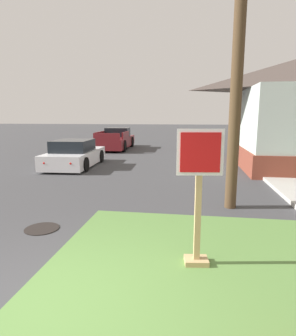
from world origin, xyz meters
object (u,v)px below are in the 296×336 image
object	(u,v)px
parked_sedan_white	(75,155)
pickup_truck_maroon	(116,140)
manhole_cover	(42,229)
stop_sign	(198,203)

from	to	relation	value
parked_sedan_white	pickup_truck_maroon	distance (m)	7.46
pickup_truck_maroon	manhole_cover	bearing A→B (deg)	-81.08
parked_sedan_white	pickup_truck_maroon	world-z (taller)	pickup_truck_maroon
stop_sign	manhole_cover	world-z (taller)	stop_sign
stop_sign	pickup_truck_maroon	size ratio (longest dim) A/B	0.38
parked_sedan_white	pickup_truck_maroon	bearing A→B (deg)	89.95
manhole_cover	pickup_truck_maroon	world-z (taller)	pickup_truck_maroon
stop_sign	manhole_cover	xyz separation A→B (m)	(-3.16, 1.11, -1.05)
manhole_cover	parked_sedan_white	size ratio (longest dim) A/B	0.17
stop_sign	parked_sedan_white	xyz separation A→B (m)	(-5.49, 8.44, -0.51)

